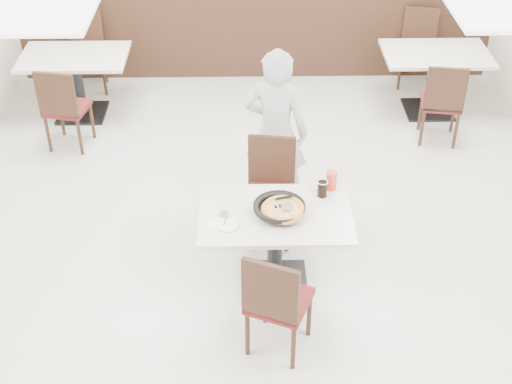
{
  "coord_description": "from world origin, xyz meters",
  "views": [
    {
      "loc": [
        -0.15,
        -4.95,
        4.1
      ],
      "look_at": [
        -0.06,
        -0.3,
        0.82
      ],
      "focal_mm": 50.0,
      "sensor_mm": 36.0,
      "label": 1
    }
  ],
  "objects_px": {
    "chair_far": "(269,194)",
    "bg_chair_right_far": "(417,50)",
    "bg_table_left": "(78,85)",
    "pizza_pan": "(279,210)",
    "chair_near": "(279,298)",
    "side_plate": "(227,225)",
    "main_table": "(275,250)",
    "cola_glass": "(322,189)",
    "bg_chair_left_far": "(87,54)",
    "red_cup": "(331,181)",
    "pizza": "(283,210)",
    "bg_table_right": "(432,82)",
    "bg_chair_right_near": "(441,101)",
    "bg_chair_left_near": "(67,106)",
    "diner_person": "(276,132)"
  },
  "relations": [
    {
      "from": "main_table",
      "to": "bg_table_right",
      "type": "distance_m",
      "value": 3.58
    },
    {
      "from": "diner_person",
      "to": "bg_table_left",
      "type": "bearing_deg",
      "value": -24.33
    },
    {
      "from": "chair_far",
      "to": "bg_chair_right_far",
      "type": "relative_size",
      "value": 1.0
    },
    {
      "from": "cola_glass",
      "to": "bg_chair_left_far",
      "type": "relative_size",
      "value": 0.14
    },
    {
      "from": "pizza_pan",
      "to": "bg_chair_right_far",
      "type": "relative_size",
      "value": 0.38
    },
    {
      "from": "red_cup",
      "to": "bg_chair_right_near",
      "type": "height_order",
      "value": "bg_chair_right_near"
    },
    {
      "from": "bg_chair_left_far",
      "to": "bg_chair_right_far",
      "type": "distance_m",
      "value": 4.06
    },
    {
      "from": "red_cup",
      "to": "bg_table_left",
      "type": "relative_size",
      "value": 0.13
    },
    {
      "from": "chair_far",
      "to": "cola_glass",
      "type": "bearing_deg",
      "value": 142.39
    },
    {
      "from": "pizza",
      "to": "bg_table_left",
      "type": "bearing_deg",
      "value": 126.04
    },
    {
      "from": "bg_chair_left_far",
      "to": "bg_chair_right_far",
      "type": "height_order",
      "value": "same"
    },
    {
      "from": "chair_near",
      "to": "pizza",
      "type": "relative_size",
      "value": 2.75
    },
    {
      "from": "chair_far",
      "to": "bg_chair_right_far",
      "type": "height_order",
      "value": "same"
    },
    {
      "from": "cola_glass",
      "to": "diner_person",
      "type": "relative_size",
      "value": 0.08
    },
    {
      "from": "bg_chair_left_near",
      "to": "diner_person",
      "type": "bearing_deg",
      "value": -16.63
    },
    {
      "from": "bg_chair_right_far",
      "to": "pizza_pan",
      "type": "bearing_deg",
      "value": 76.44
    },
    {
      "from": "main_table",
      "to": "diner_person",
      "type": "bearing_deg",
      "value": 87.61
    },
    {
      "from": "pizza_pan",
      "to": "red_cup",
      "type": "bearing_deg",
      "value": 37.73
    },
    {
      "from": "cola_glass",
      "to": "bg_chair_left_far",
      "type": "bearing_deg",
      "value": 126.69
    },
    {
      "from": "main_table",
      "to": "bg_table_left",
      "type": "bearing_deg",
      "value": 125.73
    },
    {
      "from": "diner_person",
      "to": "pizza",
      "type": "bearing_deg",
      "value": 106.25
    },
    {
      "from": "bg_chair_left_near",
      "to": "pizza_pan",
      "type": "bearing_deg",
      "value": -35.49
    },
    {
      "from": "pizza_pan",
      "to": "bg_chair_right_near",
      "type": "xyz_separation_m",
      "value": [
        1.87,
        2.37,
        -0.32
      ]
    },
    {
      "from": "side_plate",
      "to": "cola_glass",
      "type": "xyz_separation_m",
      "value": [
        0.76,
        0.38,
        0.06
      ]
    },
    {
      "from": "cola_glass",
      "to": "bg_chair_right_far",
      "type": "bearing_deg",
      "value": 66.3
    },
    {
      "from": "pizza",
      "to": "bg_chair_left_near",
      "type": "height_order",
      "value": "bg_chair_left_near"
    },
    {
      "from": "red_cup",
      "to": "bg_chair_right_far",
      "type": "bearing_deg",
      "value": 66.87
    },
    {
      "from": "bg_chair_right_far",
      "to": "main_table",
      "type": "bearing_deg",
      "value": 76.01
    },
    {
      "from": "bg_table_left",
      "to": "chair_far",
      "type": "bearing_deg",
      "value": -47.78
    },
    {
      "from": "red_cup",
      "to": "chair_far",
      "type": "bearing_deg",
      "value": 147.01
    },
    {
      "from": "chair_near",
      "to": "red_cup",
      "type": "xyz_separation_m",
      "value": [
        0.46,
        1.0,
        0.35
      ]
    },
    {
      "from": "chair_near",
      "to": "side_plate",
      "type": "xyz_separation_m",
      "value": [
        -0.38,
        0.52,
        0.28
      ]
    },
    {
      "from": "pizza_pan",
      "to": "bg_table_right",
      "type": "bearing_deg",
      "value": 57.52
    },
    {
      "from": "main_table",
      "to": "pizza",
      "type": "xyz_separation_m",
      "value": [
        0.06,
        -0.04,
        0.44
      ]
    },
    {
      "from": "cola_glass",
      "to": "bg_chair_left_near",
      "type": "distance_m",
      "value": 3.28
    },
    {
      "from": "pizza_pan",
      "to": "side_plate",
      "type": "relative_size",
      "value": 2.04
    },
    {
      "from": "side_plate",
      "to": "diner_person",
      "type": "height_order",
      "value": "diner_person"
    },
    {
      "from": "pizza_pan",
      "to": "bg_chair_right_near",
      "type": "bearing_deg",
      "value": 51.8
    },
    {
      "from": "red_cup",
      "to": "pizza",
      "type": "bearing_deg",
      "value": -137.99
    },
    {
      "from": "pizza",
      "to": "bg_chair_right_near",
      "type": "bearing_deg",
      "value": 52.58
    },
    {
      "from": "bg_table_left",
      "to": "bg_chair_right_far",
      "type": "bearing_deg",
      "value": 9.8
    },
    {
      "from": "bg_table_left",
      "to": "bg_chair_right_near",
      "type": "xyz_separation_m",
      "value": [
        4.05,
        -0.64,
        0.1
      ]
    },
    {
      "from": "pizza",
      "to": "bg_chair_left_near",
      "type": "relative_size",
      "value": 0.36
    },
    {
      "from": "bg_chair_left_near",
      "to": "chair_near",
      "type": "bearing_deg",
      "value": -42.78
    },
    {
      "from": "chair_near",
      "to": "bg_chair_left_near",
      "type": "height_order",
      "value": "same"
    },
    {
      "from": "diner_person",
      "to": "bg_table_left",
      "type": "distance_m",
      "value": 2.91
    },
    {
      "from": "red_cup",
      "to": "bg_chair_left_near",
      "type": "relative_size",
      "value": 0.17
    },
    {
      "from": "main_table",
      "to": "cola_glass",
      "type": "relative_size",
      "value": 9.23
    },
    {
      "from": "bg_table_left",
      "to": "red_cup",
      "type": "bearing_deg",
      "value": -45.47
    },
    {
      "from": "main_table",
      "to": "pizza",
      "type": "relative_size",
      "value": 3.47
    }
  ]
}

